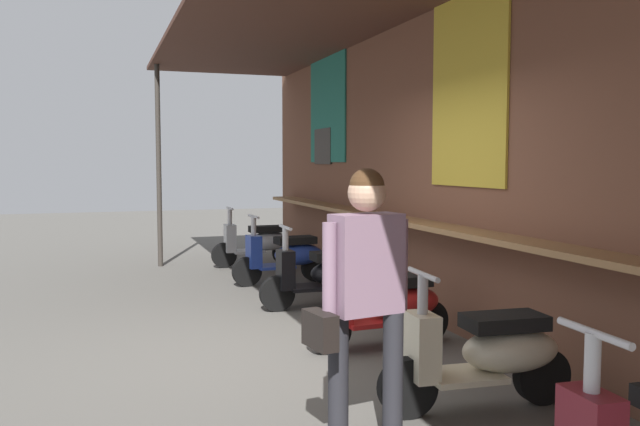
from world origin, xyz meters
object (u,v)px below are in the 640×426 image
Objects in this scene: scooter_blue at (287,256)px; scooter_red at (388,305)px; scooter_silver at (260,242)px; scooter_cream at (488,353)px; scooter_black at (326,274)px; shopper_with_handbag at (364,281)px.

scooter_blue and scooter_red have the same top height.
scooter_silver is 6.56m from scooter_cream.
scooter_black is 3.82m from shopper_with_handbag.
scooter_blue is 1.62m from scooter_black.
scooter_cream is 0.85× the size of shopper_with_handbag.
shopper_with_handbag is (0.31, -1.05, 0.61)m from scooter_cream.
scooter_red is 2.28m from shopper_with_handbag.
scooter_blue is at bearing -88.98° from scooter_black.
scooter_red is at bearing -85.53° from scooter_cream.
shopper_with_handbag reaches higher than scooter_blue.
scooter_blue is at bearing -92.91° from scooter_red.
scooter_blue and scooter_cream have the same top height.
shopper_with_handbag is at bearing 58.64° from scooter_red.
scooter_cream is at bearing 87.08° from scooter_red.
scooter_cream is at bearing 86.63° from scooter_blue.
scooter_silver is 1.63m from scooter_blue.
scooter_red and scooter_cream have the same top height.
scooter_silver is 4.95m from scooter_red.
scooter_black and scooter_cream have the same top height.
scooter_red is (3.31, 0.00, 0.00)m from scooter_blue.
scooter_cream is (6.56, -0.00, 0.00)m from scooter_silver.
shopper_with_handbag reaches higher than scooter_silver.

